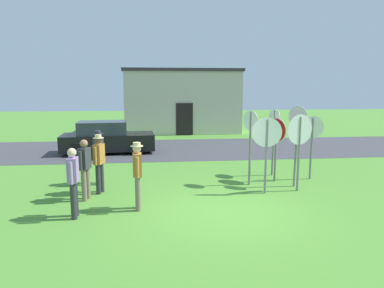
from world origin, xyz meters
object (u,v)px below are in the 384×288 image
stop_sign_rear_left (299,138)px  stop_sign_leaning_left (250,136)px  stop_sign_far_back (276,138)px  person_holding_notes (73,179)px  parked_car_on_street (107,138)px  person_in_blue (98,159)px  stop_sign_tallest (267,141)px  person_with_sunhat (137,172)px  stop_sign_low_front (274,131)px  person_near_signs (84,165)px  stop_sign_leaning_right (297,133)px  stop_sign_rear_right (312,136)px  person_on_left (99,154)px

stop_sign_rear_left → stop_sign_leaning_left: 1.50m
stop_sign_far_back → person_holding_notes: 6.49m
parked_car_on_street → person_in_blue: size_ratio=2.54×
parked_car_on_street → stop_sign_far_back: stop_sign_far_back is taller
stop_sign_tallest → person_with_sunhat: stop_sign_tallest is taller
stop_sign_tallest → stop_sign_low_front: size_ratio=0.95×
stop_sign_far_back → person_near_signs: bearing=-167.2°
stop_sign_leaning_right → person_holding_notes: size_ratio=1.50×
person_with_sunhat → person_holding_notes: person_with_sunhat is taller
stop_sign_leaning_right → stop_sign_rear_left: stop_sign_leaning_right is taller
stop_sign_leaning_right → person_in_blue: 6.07m
stop_sign_tallest → stop_sign_rear_left: bearing=7.3°
parked_car_on_street → stop_sign_low_front: size_ratio=1.87×
parked_car_on_street → stop_sign_low_front: (6.41, -5.09, 0.90)m
person_holding_notes → person_in_blue: size_ratio=0.97×
stop_sign_far_back → stop_sign_rear_right: size_ratio=0.98×
stop_sign_low_front → person_near_signs: 6.48m
stop_sign_leaning_left → stop_sign_rear_right: bearing=11.6°
stop_sign_far_back → stop_sign_low_front: bearing=75.6°
stop_sign_low_front → person_holding_notes: size_ratio=1.40×
person_in_blue → stop_sign_tallest: bearing=-6.7°
stop_sign_far_back → person_holding_notes: (-5.88, -2.69, -0.50)m
stop_sign_rear_left → stop_sign_low_front: 1.94m
stop_sign_rear_right → person_in_blue: 6.96m
stop_sign_rear_left → stop_sign_tallest: stop_sign_rear_left is taller
stop_sign_far_back → person_in_blue: (-5.60, -0.71, -0.44)m
stop_sign_rear_right → stop_sign_low_front: bearing=149.2°
stop_sign_low_front → stop_sign_tallest: bearing=-114.5°
stop_sign_far_back → person_on_left: stop_sign_far_back is taller
stop_sign_leaning_left → person_on_left: size_ratio=1.37×
stop_sign_leaning_right → stop_sign_rear_right: size_ratio=1.18×
parked_car_on_street → stop_sign_leaning_left: 8.18m
person_near_signs → stop_sign_tallest: bearing=0.6°
stop_sign_rear_left → person_with_sunhat: size_ratio=1.33×
parked_car_on_street → stop_sign_low_front: stop_sign_low_front is taller
stop_sign_tallest → stop_sign_low_front: (0.95, 2.07, 0.04)m
stop_sign_far_back → stop_sign_low_front: stop_sign_low_front is taller
stop_sign_rear_right → person_holding_notes: bearing=-158.4°
person_near_signs → stop_sign_far_back: bearing=12.8°
stop_sign_tallest → stop_sign_low_front: stop_sign_low_front is taller
stop_sign_low_front → person_with_sunhat: stop_sign_low_front is taller
stop_sign_rear_left → person_near_signs: bearing=-178.2°
stop_sign_low_front → person_near_signs: bearing=-160.7°
person_with_sunhat → person_on_left: same height
stop_sign_rear_right → stop_sign_tallest: bearing=-145.1°
stop_sign_tallest → parked_car_on_street: bearing=127.4°
parked_car_on_street → person_with_sunhat: 8.37m
stop_sign_leaning_left → parked_car_on_street: bearing=130.3°
stop_sign_leaning_left → stop_sign_tallest: 0.99m
stop_sign_rear_left → person_on_left: stop_sign_rear_left is taller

